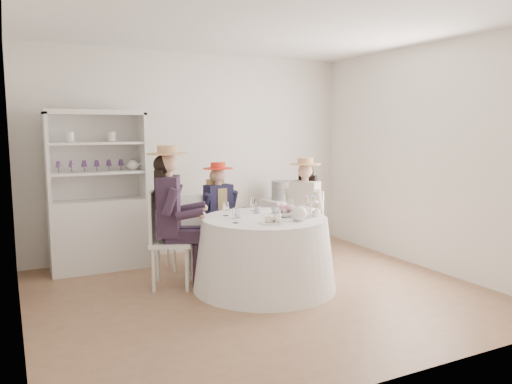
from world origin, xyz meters
name	(u,v)px	position (x,y,z in m)	size (l,w,h in m)	color
ground	(260,293)	(0.00, 0.00, 0.00)	(4.50, 4.50, 0.00)	brown
ceiling	(261,25)	(0.00, 0.00, 2.70)	(4.50, 4.50, 0.00)	white
wall_back	(193,154)	(0.00, 2.00, 1.35)	(4.50, 4.50, 0.00)	silver
wall_front	(400,184)	(0.00, -2.00, 1.35)	(4.50, 4.50, 0.00)	silver
wall_left	(13,173)	(-2.25, 0.00, 1.35)	(4.50, 4.50, 0.00)	silver
wall_right	(426,157)	(2.25, 0.00, 1.35)	(4.50, 4.50, 0.00)	silver
tea_table	(264,253)	(0.13, 0.15, 0.38)	(1.53, 1.53, 0.77)	white
hutch	(99,214)	(-1.33, 1.68, 0.68)	(1.27, 0.77, 1.91)	silver
side_table	(281,224)	(1.17, 1.64, 0.34)	(0.44, 0.44, 0.69)	silver
hatbox	(281,190)	(1.17, 1.64, 0.82)	(0.27, 0.27, 0.27)	black
guest_left	(171,208)	(-0.75, 0.61, 0.86)	(0.64, 0.58, 1.53)	silver
guest_mid	(219,208)	(0.02, 1.14, 0.73)	(0.48, 0.50, 1.29)	silver
guest_right	(304,205)	(0.96, 0.69, 0.76)	(0.57, 0.53, 1.34)	silver
spare_chair	(185,229)	(-0.41, 1.21, 0.50)	(0.40, 0.40, 0.93)	silver
teacup_a	(237,215)	(-0.15, 0.24, 0.80)	(0.08, 0.08, 0.07)	white
teacup_b	(257,210)	(0.17, 0.42, 0.80)	(0.07, 0.07, 0.07)	white
teacup_c	(275,211)	(0.34, 0.32, 0.80)	(0.08, 0.08, 0.06)	white
flower_bowl	(285,215)	(0.33, 0.07, 0.79)	(0.20, 0.20, 0.05)	white
flower_arrangement	(286,209)	(0.36, 0.10, 0.85)	(0.17, 0.17, 0.06)	pink
table_teapot	(299,214)	(0.35, -0.18, 0.84)	(0.23, 0.16, 0.17)	white
sandwich_plate	(272,221)	(0.06, -0.16, 0.78)	(0.28, 0.28, 0.06)	white
cupcake_stand	(310,209)	(0.60, 0.00, 0.85)	(0.23, 0.23, 0.22)	white
stemware_set	(264,210)	(0.13, 0.15, 0.84)	(0.88, 0.92, 0.15)	white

